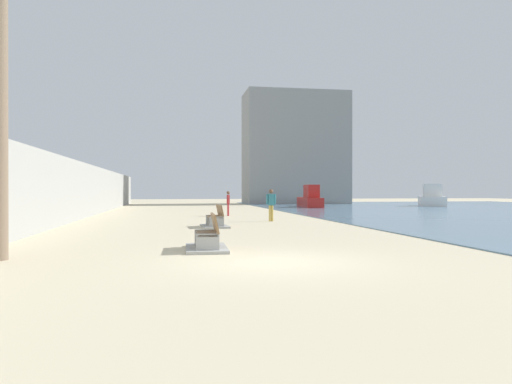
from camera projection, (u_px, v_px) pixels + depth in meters
The scene contains 9 objects.
ground_plane at pixel (210, 218), 28.77m from camera, with size 120.00×120.00×0.00m, color beige.
seawall at pixel (76, 191), 27.51m from camera, with size 0.80×64.00×3.18m, color #9E9E99.
bench_near at pixel (207, 241), 13.30m from camera, with size 1.15×2.13×0.98m.
bench_far at pixel (215, 222), 21.50m from camera, with size 1.18×2.14×0.98m.
person_walking at pixel (228, 202), 30.82m from camera, with size 0.21×0.53×1.55m.
person_standing at pixel (271, 203), 25.45m from camera, with size 0.53×0.22×1.66m.
boat_outer at pixel (310, 199), 46.00m from camera, with size 2.23×6.84×2.07m.
boat_distant at pixel (432, 198), 48.77m from camera, with size 4.28×5.60×2.18m.
harbor_building at pixel (295, 149), 58.41m from camera, with size 12.00×6.00×13.10m, color gray.
Camera 1 is at (-2.19, -10.81, 1.62)m, focal length 34.55 mm.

